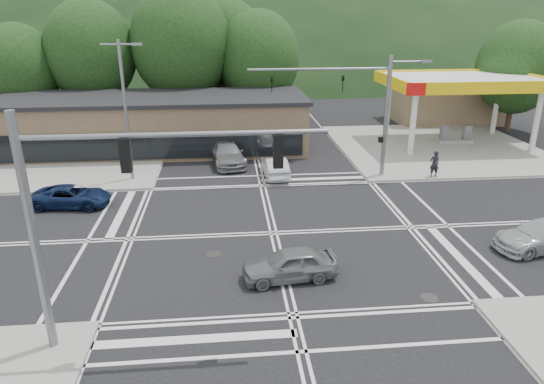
{
  "coord_description": "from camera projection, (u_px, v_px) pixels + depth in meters",
  "views": [
    {
      "loc": [
        -2.25,
        -22.19,
        10.57
      ],
      "look_at": [
        0.13,
        2.22,
        1.4
      ],
      "focal_mm": 32.0,
      "sensor_mm": 36.0,
      "label": 1
    }
  ],
  "objects": [
    {
      "name": "tree_n_a",
      "position": [
        91.0,
        52.0,
        43.19
      ],
      "size": [
        8.0,
        8.0,
        11.75
      ],
      "color": "#382619",
      "rests_on": "ground"
    },
    {
      "name": "sidewalk_nw",
      "position": [
        60.0,
        157.0,
        37.18
      ],
      "size": [
        16.0,
        16.0,
        0.15
      ],
      "primitive_type": "cube",
      "color": "gray",
      "rests_on": "ground"
    },
    {
      "name": "tree_n_d",
      "position": [
        19.0,
        69.0,
        42.17
      ],
      "size": [
        6.8,
        6.8,
        9.76
      ],
      "color": "#382619",
      "rests_on": "ground"
    },
    {
      "name": "tree_n_b",
      "position": [
        181.0,
        44.0,
        43.69
      ],
      "size": [
        9.0,
        9.0,
        12.98
      ],
      "color": "#382619",
      "rests_on": "ground"
    },
    {
      "name": "tree_n_e",
      "position": [
        225.0,
        48.0,
        48.01
      ],
      "size": [
        8.4,
        8.4,
        11.98
      ],
      "color": "#382619",
      "rests_on": "ground"
    },
    {
      "name": "car_grey_center",
      "position": [
        290.0,
        264.0,
        20.18
      ],
      "size": [
        4.13,
        2.02,
        1.36
      ],
      "primitive_type": "imported",
      "rotation": [
        0.0,
        0.0,
        -1.46
      ],
      "color": "slate",
      "rests_on": "ground"
    },
    {
      "name": "car_queue_b",
      "position": [
        281.0,
        136.0,
        40.65
      ],
      "size": [
        1.76,
        4.21,
        1.42
      ],
      "primitive_type": "imported",
      "rotation": [
        0.0,
        0.0,
        3.16
      ],
      "color": "white",
      "rests_on": "ground"
    },
    {
      "name": "sidewalk_ne",
      "position": [
        436.0,
        147.0,
        39.92
      ],
      "size": [
        16.0,
        16.0,
        0.15
      ],
      "primitive_type": "cube",
      "color": "gray",
      "rests_on": "ground"
    },
    {
      "name": "convenience_store",
      "position": [
        445.0,
        102.0,
        49.06
      ],
      "size": [
        10.0,
        6.0,
        3.8
      ],
      "primitive_type": "cube",
      "color": "#846B4F",
      "rests_on": "ground"
    },
    {
      "name": "commercial_row",
      "position": [
        154.0,
        125.0,
        39.01
      ],
      "size": [
        24.0,
        8.0,
        4.0
      ],
      "primitive_type": "cube",
      "color": "brown",
      "rests_on": "ground"
    },
    {
      "name": "tree_n_c",
      "position": [
        258.0,
        58.0,
        44.79
      ],
      "size": [
        7.6,
        7.6,
        10.87
      ],
      "color": "#382619",
      "rests_on": "ground"
    },
    {
      "name": "streetlight_nw",
      "position": [
        126.0,
        105.0,
        30.45
      ],
      "size": [
        2.5,
        0.25,
        9.0
      ],
      "color": "slate",
      "rests_on": "ground"
    },
    {
      "name": "ground",
      "position": [
        274.0,
        233.0,
        24.59
      ],
      "size": [
        120.0,
        120.0,
        0.0
      ],
      "primitive_type": "plane",
      "color": "black",
      "rests_on": "ground"
    },
    {
      "name": "gas_station_canopy",
      "position": [
        462.0,
        84.0,
        39.29
      ],
      "size": [
        12.32,
        8.34,
        5.75
      ],
      "color": "silver",
      "rests_on": "ground"
    },
    {
      "name": "signal_mast_sw",
      "position": [
        90.0,
        204.0,
        14.57
      ],
      "size": [
        9.14,
        0.28,
        8.0
      ],
      "color": "slate",
      "rests_on": "ground"
    },
    {
      "name": "car_queue_a",
      "position": [
        275.0,
        167.0,
        32.84
      ],
      "size": [
        1.66,
        4.18,
        1.35
      ],
      "primitive_type": "imported",
      "rotation": [
        0.0,
        0.0,
        3.2
      ],
      "color": "silver",
      "rests_on": "ground"
    },
    {
      "name": "car_northbound",
      "position": [
        227.0,
        153.0,
        35.53
      ],
      "size": [
        2.98,
        5.66,
        1.57
      ],
      "primitive_type": "imported",
      "rotation": [
        0.0,
        0.0,
        0.15
      ],
      "color": "slate",
      "rests_on": "ground"
    },
    {
      "name": "signal_mast_ne",
      "position": [
        368.0,
        102.0,
        31.1
      ],
      "size": [
        11.65,
        0.3,
        8.0
      ],
      "color": "slate",
      "rests_on": "ground"
    },
    {
      "name": "pedestrian",
      "position": [
        434.0,
        164.0,
        32.28
      ],
      "size": [
        0.65,
        0.43,
        1.76
      ],
      "primitive_type": "imported",
      "rotation": [
        0.0,
        0.0,
        3.16
      ],
      "color": "black",
      "rests_on": "sidewalk_ne"
    },
    {
      "name": "car_blue_west",
      "position": [
        71.0,
        196.0,
        27.78
      ],
      "size": [
        4.56,
        2.42,
        1.22
      ],
      "primitive_type": "imported",
      "rotation": [
        0.0,
        0.0,
        1.48
      ],
      "color": "#0E1B3E",
      "rests_on": "ground"
    },
    {
      "name": "car_silver_east",
      "position": [
        543.0,
        235.0,
        22.76
      ],
      "size": [
        4.99,
        2.66,
        1.38
      ],
      "primitive_type": "imported",
      "rotation": [
        0.0,
        0.0,
        -1.41
      ],
      "color": "#A8ABAF",
      "rests_on": "ground"
    },
    {
      "name": "hill_north",
      "position": [
        233.0,
        62.0,
        108.5
      ],
      "size": [
        252.0,
        126.0,
        140.0
      ],
      "primitive_type": "ellipsoid",
      "color": "black",
      "rests_on": "ground"
    },
    {
      "name": "tree_ne",
      "position": [
        517.0,
        68.0,
        43.38
      ],
      "size": [
        7.2,
        7.2,
        9.99
      ],
      "color": "#382619",
      "rests_on": "ground"
    }
  ]
}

